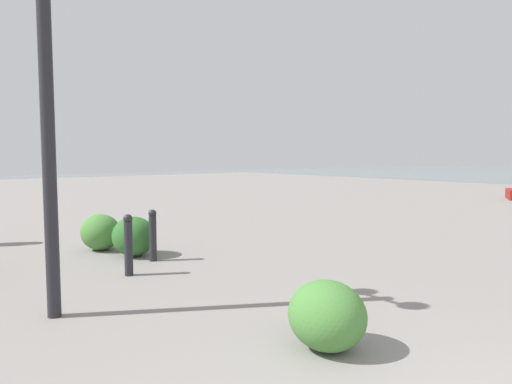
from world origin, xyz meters
The scene contains 6 objects.
lamppost centered at (4.90, 0.87, 2.71)m, with size 0.98×0.28×4.08m.
bollard_near centered at (6.00, -0.45, 0.46)m, with size 0.13×0.13×0.88m.
bollard_mid centered at (6.61, -1.13, 0.44)m, with size 0.13×0.13×0.84m.
shrub_low centered at (2.50, -0.76, 0.31)m, with size 0.73×0.66×0.62m.
shrub_round centered at (7.15, -1.05, 0.34)m, with size 0.79×0.71×0.67m.
shrub_wide centered at (8.00, -0.79, 0.33)m, with size 0.77×0.69×0.65m.
Camera 1 is at (-0.16, 2.22, 1.72)m, focal length 32.26 mm.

